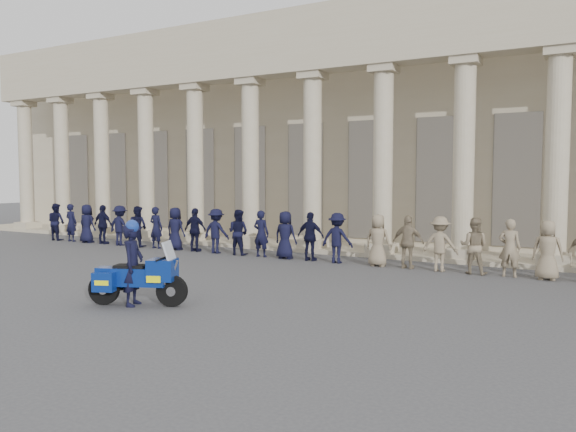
{
  "coord_description": "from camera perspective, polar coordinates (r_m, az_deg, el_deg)",
  "views": [
    {
      "loc": [
        7.57,
        -9.78,
        2.66
      ],
      "look_at": [
        0.24,
        3.45,
        1.6
      ],
      "focal_mm": 35.0,
      "sensor_mm": 36.0,
      "label": 1
    }
  ],
  "objects": [
    {
      "name": "ground",
      "position": [
        12.65,
        -8.64,
        -8.18
      ],
      "size": [
        90.0,
        90.0,
        0.0
      ],
      "primitive_type": "plane",
      "color": "#424244",
      "rests_on": "ground"
    },
    {
      "name": "officer_rank",
      "position": [
        18.06,
        0.36,
        -1.98
      ],
      "size": [
        23.1,
        0.59,
        1.55
      ],
      "color": "black",
      "rests_on": "ground"
    },
    {
      "name": "rider",
      "position": [
        12.02,
        -15.5,
        -4.62
      ],
      "size": [
        0.61,
        0.72,
        1.78
      ],
      "rotation": [
        0.0,
        0.0,
        1.95
      ],
      "color": "black",
      "rests_on": "ground"
    },
    {
      "name": "building",
      "position": [
        25.73,
        11.94,
        8.07
      ],
      "size": [
        40.0,
        12.5,
        9.0
      ],
      "color": "tan",
      "rests_on": "ground"
    },
    {
      "name": "motorcycle",
      "position": [
        12.03,
        -14.95,
        -6.06
      ],
      "size": [
        2.0,
        1.22,
        1.35
      ],
      "rotation": [
        0.0,
        0.0,
        0.38
      ],
      "color": "black",
      "rests_on": "ground"
    }
  ]
}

